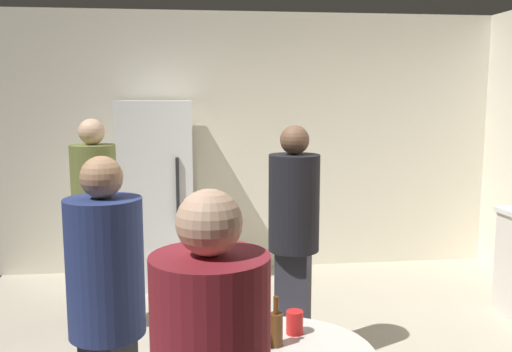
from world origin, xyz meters
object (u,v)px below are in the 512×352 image
refrigerator (157,194)px  beer_bottle_amber (253,333)px  person_in_navy_shirt (107,303)px  person_in_black_shirt (294,228)px  plastic_cup_red (295,322)px  beer_bottle_brown (276,328)px  person_in_olive_shirt (95,210)px

refrigerator → beer_bottle_amber: 3.16m
person_in_navy_shirt → person_in_black_shirt: size_ratio=0.96×
plastic_cup_red → person_in_navy_shirt: bearing=-179.8°
beer_bottle_brown → plastic_cup_red: (0.11, 0.12, -0.03)m
beer_bottle_brown → beer_bottle_amber: bearing=-158.4°
plastic_cup_red → person_in_olive_shirt: size_ratio=0.07×
refrigerator → beer_bottle_brown: size_ratio=7.83×
refrigerator → person_in_navy_shirt: refrigerator is taller
refrigerator → beer_bottle_brown: bearing=-77.0°
beer_bottle_brown → person_in_black_shirt: bearing=76.0°
person_in_navy_shirt → person_in_black_shirt: bearing=73.2°
person_in_olive_shirt → person_in_black_shirt: person_in_olive_shirt is taller
refrigerator → person_in_navy_shirt: 2.94m
beer_bottle_brown → person_in_navy_shirt: person_in_navy_shirt is taller
beer_bottle_amber → person_in_navy_shirt: (-0.64, 0.15, 0.11)m
person_in_olive_shirt → refrigerator: bearing=108.7°
refrigerator → beer_bottle_brown: refrigerator is taller
refrigerator → beer_bottle_amber: refrigerator is taller
beer_bottle_brown → plastic_cup_red: 0.16m
refrigerator → plastic_cup_red: (0.81, -2.94, -0.11)m
plastic_cup_red → person_in_black_shirt: bearing=79.8°
refrigerator → person_in_navy_shirt: size_ratio=1.13×
plastic_cup_red → beer_bottle_amber: bearing=-143.5°
beer_bottle_amber → beer_bottle_brown: same height
beer_bottle_brown → plastic_cup_red: bearing=47.3°
person_in_black_shirt → person_in_navy_shirt: bearing=-19.3°
beer_bottle_amber → plastic_cup_red: size_ratio=2.09×
plastic_cup_red → person_in_black_shirt: size_ratio=0.07×
refrigerator → person_in_olive_shirt: bearing=-109.6°
person_in_black_shirt → beer_bottle_amber: bearing=5.9°
refrigerator → beer_bottle_amber: (0.60, -3.10, -0.08)m
person_in_black_shirt → beer_bottle_brown: bearing=9.9°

